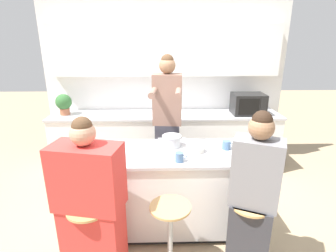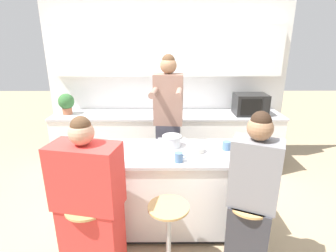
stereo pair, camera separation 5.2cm
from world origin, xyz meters
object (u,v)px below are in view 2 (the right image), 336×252
person_wrapped_blanket (90,206)px  person_seated_near (251,205)px  potted_plant (66,103)px  person_cooking (168,128)px  kitchen_island (168,189)px  bar_stool_center (168,240)px  bar_stool_leftmost (90,241)px  coffee_cup_near (227,146)px  fruit_bowl (195,149)px  microwave (250,104)px  bar_stool_rightmost (246,238)px  cooking_pot (172,141)px  coffee_cup_far (179,157)px

person_wrapped_blanket → person_seated_near: bearing=11.5°
person_seated_near → potted_plant: (-2.19, 1.99, 0.39)m
person_seated_near → potted_plant: person_seated_near is taller
person_cooking → kitchen_island: bearing=-85.5°
potted_plant → bar_stool_center: bearing=-53.1°
bar_stool_leftmost → person_seated_near: 1.39m
bar_stool_leftmost → person_wrapped_blanket: (0.02, 0.02, 0.32)m
person_wrapped_blanket → coffee_cup_near: (1.25, 0.66, 0.26)m
fruit_bowl → bar_stool_leftmost: bearing=-146.2°
person_seated_near → microwave: bearing=98.1°
person_cooking → person_seated_near: (0.67, -1.28, -0.23)m
fruit_bowl → coffee_cup_near: coffee_cup_near is taller
bar_stool_leftmost → bar_stool_rightmost: 1.33m
bar_stool_rightmost → cooking_pot: 1.15m
bar_stool_center → cooking_pot: cooking_pot is taller
potted_plant → kitchen_island: bearing=-42.4°
bar_stool_center → coffee_cup_near: coffee_cup_near is taller
bar_stool_leftmost → potted_plant: size_ratio=2.21×
bar_stool_rightmost → person_seated_near: 0.33m
coffee_cup_far → microwave: bearing=54.3°
bar_stool_rightmost → person_seated_near: bearing=6.7°
bar_stool_center → fruit_bowl: size_ratio=3.72×
kitchen_island → coffee_cup_far: (0.10, -0.23, 0.49)m
kitchen_island → bar_stool_rightmost: 0.91m
cooking_pot → coffee_cup_far: 0.38m
bar_stool_center → bar_stool_rightmost: size_ratio=1.00×
coffee_cup_far → potted_plant: potted_plant is taller
coffee_cup_near → person_wrapped_blanket: bearing=-152.4°
person_wrapped_blanket → fruit_bowl: bearing=44.9°
bar_stool_rightmost → person_cooking: 1.54m
bar_stool_rightmost → person_seated_near: person_seated_near is taller
person_wrapped_blanket → kitchen_island: bearing=54.8°
bar_stool_center → person_cooking: size_ratio=0.38×
kitchen_island → potted_plant: 2.14m
cooking_pot → fruit_bowl: bearing=-30.8°
potted_plant → fruit_bowl: bearing=-37.7°
bar_stool_rightmost → coffee_cup_near: bearing=95.5°
bar_stool_center → cooking_pot: (0.04, 0.77, 0.60)m
bar_stool_rightmost → person_wrapped_blanket: person_wrapped_blanket is taller
person_cooking → coffee_cup_near: (0.60, -0.62, 0.02)m
kitchen_island → potted_plant: bearing=137.6°
bar_stool_rightmost → kitchen_island: bearing=137.4°
coffee_cup_far → fruit_bowl: bearing=52.4°
microwave → coffee_cup_near: bearing=-115.8°
bar_stool_rightmost → person_cooking: size_ratio=0.38×
potted_plant → microwave: bearing=-0.7°
bar_stool_center → person_cooking: 1.41m
bar_stool_leftmost → person_cooking: 1.57m
cooking_pot → coffee_cup_near: cooking_pot is taller
person_cooking → microwave: size_ratio=3.89×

